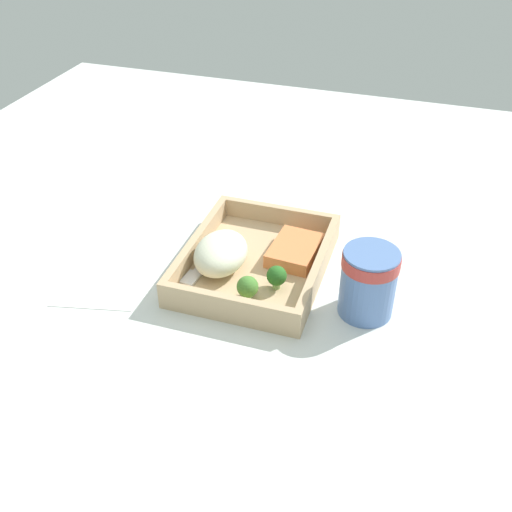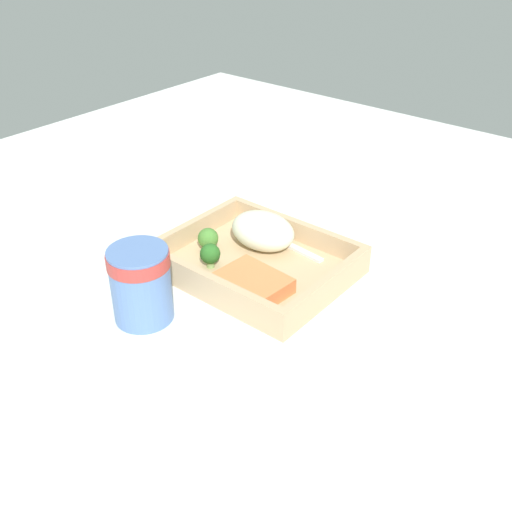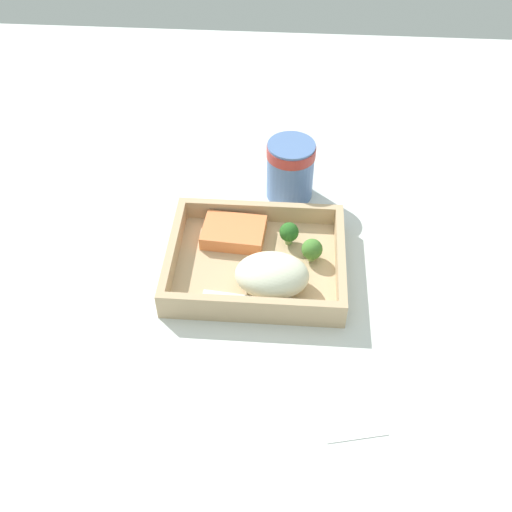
{
  "view_description": "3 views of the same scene",
  "coord_description": "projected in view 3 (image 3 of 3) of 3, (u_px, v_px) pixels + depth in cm",
  "views": [
    {
      "loc": [
        71.78,
        23.32,
        57.65
      ],
      "look_at": [
        0.0,
        0.0,
        2.7
      ],
      "focal_mm": 42.0,
      "sensor_mm": 36.0,
      "label": 1
    },
    {
      "loc": [
        -47.61,
        57.94,
        49.14
      ],
      "look_at": [
        0.0,
        0.0,
        2.7
      ],
      "focal_mm": 42.0,
      "sensor_mm": 36.0,
      "label": 2
    },
    {
      "loc": [
        4.39,
        -62.46,
        66.61
      ],
      "look_at": [
        0.0,
        0.0,
        2.7
      ],
      "focal_mm": 42.0,
      "sensor_mm": 36.0,
      "label": 3
    }
  ],
  "objects": [
    {
      "name": "ground_plane",
      "position": [
        256.0,
        273.0,
        0.92
      ],
      "size": [
        160.0,
        160.0,
        2.0
      ],
      "primitive_type": "cube",
      "color": "silver"
    },
    {
      "name": "takeout_tray",
      "position": [
        256.0,
        266.0,
        0.91
      ],
      "size": [
        26.33,
        21.23,
        1.2
      ],
      "primitive_type": "cube",
      "color": "tan",
      "rests_on": "ground_plane"
    },
    {
      "name": "tray_rim",
      "position": [
        256.0,
        255.0,
        0.89
      ],
      "size": [
        26.33,
        21.23,
        3.24
      ],
      "color": "tan",
      "rests_on": "takeout_tray"
    },
    {
      "name": "salmon_fillet",
      "position": [
        234.0,
        233.0,
        0.94
      ],
      "size": [
        10.1,
        7.69,
        2.27
      ],
      "primitive_type": "cube",
      "rotation": [
        0.0,
        0.0,
        -0.07
      ],
      "color": "#E87E47",
      "rests_on": "takeout_tray"
    },
    {
      "name": "mashed_potatoes",
      "position": [
        272.0,
        275.0,
        0.85
      ],
      "size": [
        10.63,
        7.92,
        5.47
      ],
      "primitive_type": "ellipsoid",
      "color": "silver",
      "rests_on": "takeout_tray"
    },
    {
      "name": "broccoli_floret_1",
      "position": [
        312.0,
        250.0,
        0.9
      ],
      "size": [
        3.19,
        3.19,
        3.71
      ],
      "color": "#7D9F5E",
      "rests_on": "takeout_tray"
    },
    {
      "name": "broccoli_floret_2",
      "position": [
        289.0,
        232.0,
        0.92
      ],
      "size": [
        3.02,
        3.02,
        3.79
      ],
      "color": "#7DA25E",
      "rests_on": "takeout_tray"
    },
    {
      "name": "fork",
      "position": [
        265.0,
        301.0,
        0.85
      ],
      "size": [
        15.89,
        3.28,
        0.44
      ],
      "color": "silver",
      "rests_on": "takeout_tray"
    },
    {
      "name": "paper_cup",
      "position": [
        290.0,
        167.0,
        1.0
      ],
      "size": [
        8.08,
        8.08,
        10.37
      ],
      "color": "#5475B0",
      "rests_on": "ground_plane"
    },
    {
      "name": "receipt_slip",
      "position": [
        345.0,
        394.0,
        0.76
      ],
      "size": [
        10.2,
        13.91,
        0.24
      ],
      "primitive_type": "cube",
      "rotation": [
        0.0,
        0.0,
        0.22
      ],
      "color": "white",
      "rests_on": "ground_plane"
    }
  ]
}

